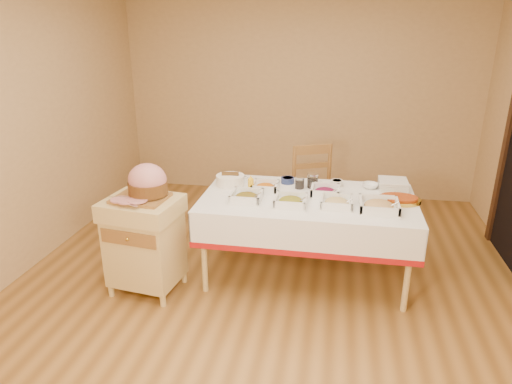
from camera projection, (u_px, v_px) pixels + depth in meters
room_shell at (269, 143)px, 3.50m from camera, size 5.00×5.00×5.00m
dining_table at (307, 214)px, 3.97m from camera, size 1.82×1.02×0.76m
butcher_cart at (145, 240)px, 3.80m from camera, size 0.64×0.56×0.83m
dining_chair at (316, 194)px, 4.68m from camera, size 0.58×0.57×1.00m
ham_on_board at (147, 184)px, 3.66m from camera, size 0.44×0.42×0.29m
serving_dish_a at (246, 197)px, 3.83m from camera, size 0.26×0.25×0.11m
serving_dish_b at (291, 201)px, 3.74m from camera, size 0.26×0.26×0.11m
serving_dish_c at (337, 202)px, 3.72m from camera, size 0.26×0.26×0.10m
serving_dish_d at (379, 206)px, 3.63m from camera, size 0.31×0.31×0.12m
serving_dish_e at (265, 187)px, 4.07m from camera, size 0.24×0.23×0.11m
serving_dish_f at (325, 191)px, 3.95m from camera, size 0.25×0.24×0.12m
small_bowl_left at (242, 179)px, 4.29m from camera, size 0.11×0.11×0.05m
small_bowl_mid at (288, 180)px, 4.26m from camera, size 0.13×0.13×0.05m
small_bowl_right at (337, 183)px, 4.18m from camera, size 0.11×0.11×0.05m
bowl_white_imported at (315, 183)px, 4.20m from camera, size 0.18×0.18×0.03m
bowl_small_imported at (370, 186)px, 4.13m from camera, size 0.15×0.15×0.05m
preserve_jar_left at (300, 183)px, 4.11m from camera, size 0.09×0.09×0.11m
preserve_jar_right at (313, 181)px, 4.13m from camera, size 0.10×0.10×0.13m
mustard_bottle at (251, 185)px, 4.01m from camera, size 0.05×0.05×0.16m
bread_basket at (230, 180)px, 4.20m from camera, size 0.26×0.26×0.11m
plate_stack at (393, 185)px, 4.08m from camera, size 0.25×0.25×0.09m
brass_platter at (399, 199)px, 3.81m from camera, size 0.36×0.26×0.05m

